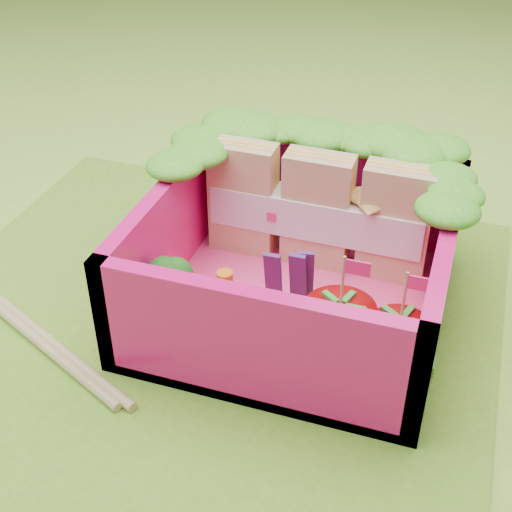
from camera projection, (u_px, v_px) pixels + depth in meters
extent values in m
plane|color=#8EC537|center=(197.00, 331.00, 3.21)|extent=(14.00, 14.00, 0.00)
cube|color=#65A324|center=(197.00, 328.00, 3.20)|extent=(2.60, 2.60, 0.03)
cube|color=#FB4085|center=(295.00, 304.00, 3.28)|extent=(1.30, 1.30, 0.05)
cube|color=#EE1473|center=(330.00, 193.00, 3.61)|extent=(1.30, 0.07, 0.55)
cube|color=#EE1473|center=(252.00, 350.00, 2.66)|extent=(1.30, 0.07, 0.55)
cube|color=#EE1473|center=(169.00, 235.00, 3.29)|extent=(0.07, 1.30, 0.55)
cube|color=#EE1473|center=(439.00, 286.00, 2.97)|extent=(0.07, 1.30, 0.55)
ellipsoid|color=#2D8618|center=(234.00, 122.00, 3.52)|extent=(0.30, 0.30, 0.11)
ellipsoid|color=#2D8618|center=(255.00, 125.00, 3.49)|extent=(0.30, 0.30, 0.11)
ellipsoid|color=#2D8618|center=(277.00, 128.00, 3.46)|extent=(0.30, 0.30, 0.11)
ellipsoid|color=#2D8618|center=(299.00, 131.00, 3.44)|extent=(0.30, 0.30, 0.11)
ellipsoid|color=#2D8618|center=(321.00, 134.00, 3.41)|extent=(0.30, 0.30, 0.11)
ellipsoid|color=#2D8618|center=(344.00, 137.00, 3.38)|extent=(0.30, 0.30, 0.11)
ellipsoid|color=#2D8618|center=(367.00, 141.00, 3.35)|extent=(0.30, 0.30, 0.11)
ellipsoid|color=#2D8618|center=(391.00, 144.00, 3.32)|extent=(0.30, 0.30, 0.11)
ellipsoid|color=#2D8618|center=(415.00, 147.00, 3.29)|extent=(0.30, 0.30, 0.11)
ellipsoid|color=#2D8618|center=(439.00, 151.00, 3.26)|extent=(0.30, 0.30, 0.11)
ellipsoid|color=#2D8618|center=(180.00, 162.00, 3.17)|extent=(0.27, 0.27, 0.10)
ellipsoid|color=#2D8618|center=(193.00, 149.00, 3.28)|extent=(0.27, 0.27, 0.10)
ellipsoid|color=#2D8618|center=(204.00, 136.00, 3.39)|extent=(0.27, 0.27, 0.10)
ellipsoid|color=#2D8618|center=(445.00, 205.00, 2.87)|extent=(0.27, 0.27, 0.10)
ellipsoid|color=#2D8618|center=(449.00, 189.00, 2.98)|extent=(0.27, 0.27, 0.10)
ellipsoid|color=#2D8618|center=(452.00, 173.00, 3.09)|extent=(0.27, 0.27, 0.10)
cube|color=tan|center=(243.00, 197.00, 3.46)|extent=(0.32, 0.15, 0.57)
cube|color=tan|center=(317.00, 210.00, 3.36)|extent=(0.32, 0.15, 0.57)
cube|color=tan|center=(395.00, 223.00, 3.27)|extent=(0.32, 0.15, 0.57)
cube|color=white|center=(317.00, 215.00, 3.38)|extent=(1.03, 0.18, 0.20)
cylinder|color=#69A951|center=(167.00, 306.00, 3.10)|extent=(0.12, 0.12, 0.15)
ellipsoid|color=#1C5416|center=(164.00, 282.00, 3.03)|extent=(0.31, 0.31, 0.12)
cylinder|color=orange|center=(197.00, 313.00, 2.98)|extent=(0.07, 0.07, 0.26)
cylinder|color=orange|center=(226.00, 298.00, 3.05)|extent=(0.07, 0.07, 0.27)
cube|color=#4A1C62|center=(274.00, 285.00, 3.04)|extent=(0.07, 0.02, 0.38)
cube|color=#4A1C62|center=(298.00, 286.00, 3.03)|extent=(0.07, 0.02, 0.38)
cube|color=#4A1C62|center=(305.00, 283.00, 3.05)|extent=(0.07, 0.03, 0.38)
cone|color=red|center=(338.00, 335.00, 2.84)|extent=(0.29, 0.29, 0.29)
cylinder|color=tan|center=(342.00, 282.00, 2.69)|extent=(0.01, 0.01, 0.24)
cube|color=#F5287A|center=(357.00, 268.00, 2.63)|extent=(0.10, 0.01, 0.06)
cone|color=red|center=(397.00, 344.00, 2.84)|extent=(0.23, 0.23, 0.23)
cylinder|color=tan|center=(404.00, 298.00, 2.71)|extent=(0.01, 0.01, 0.24)
cube|color=#F5287A|center=(420.00, 284.00, 2.65)|extent=(0.10, 0.01, 0.06)
cube|color=green|center=(403.00, 327.00, 3.07)|extent=(0.30, 0.24, 0.05)
cube|color=green|center=(395.00, 359.00, 2.90)|extent=(0.32, 0.07, 0.05)
cube|color=green|center=(316.00, 353.00, 2.93)|extent=(0.27, 0.28, 0.05)
cube|color=green|center=(302.00, 328.00, 3.06)|extent=(0.25, 0.30, 0.05)
cube|color=tan|center=(0.00, 300.00, 3.31)|extent=(1.80, 0.86, 0.04)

